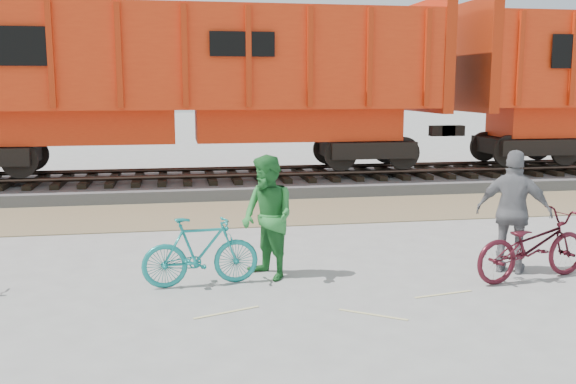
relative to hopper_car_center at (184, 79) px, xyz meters
name	(u,v)px	position (x,y,z in m)	size (l,w,h in m)	color
ground	(293,289)	(1.30, -9.00, -3.01)	(120.00, 120.00, 0.00)	#9E9E99
gravel_strip	(249,213)	(1.30, -3.50, -3.00)	(120.00, 3.00, 0.02)	#867753
ballast_bed	(234,184)	(1.30, 0.00, -2.86)	(120.00, 4.00, 0.30)	slate
track	(234,172)	(1.30, 0.00, -2.53)	(120.00, 2.60, 0.24)	black
hopper_car_center	(184,79)	(0.00, 0.00, 0.00)	(14.00, 3.13, 4.65)	black
bicycle_teal	(201,251)	(0.03, -8.61, -2.50)	(0.47, 1.67, 1.00)	teal
bicycle_maroon	(532,245)	(4.86, -9.16, -2.49)	(0.69, 1.97, 1.04)	#45111B
person_man	(268,217)	(1.03, -8.41, -2.09)	(0.89, 0.70, 1.84)	#297B34
person_woman	(514,212)	(4.76, -8.76, -2.06)	(1.11, 0.46, 1.89)	slate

